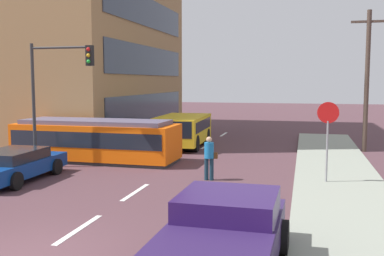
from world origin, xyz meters
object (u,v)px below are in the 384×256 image
at_px(pickup_truck_parked, 223,239).
at_px(stop_sign, 328,125).
at_px(streetcar_tram, 96,140).
at_px(parked_sedan_mid, 15,164).
at_px(parked_sedan_far, 107,137).
at_px(traffic_light_mast, 56,81).
at_px(pedestrian_crossing, 209,156).
at_px(city_bus, 182,129).
at_px(utility_pole_mid, 367,78).

relative_size(pickup_truck_parked, stop_sign, 1.75).
xyz_separation_m(streetcar_tram, pickup_truck_parked, (8.07, -11.32, -0.21)).
distance_m(parked_sedan_mid, parked_sedan_far, 8.67).
relative_size(pickup_truck_parked, traffic_light_mast, 0.94).
relative_size(pedestrian_crossing, traffic_light_mast, 0.31).
bearing_deg(parked_sedan_mid, pedestrian_crossing, 14.66).
bearing_deg(traffic_light_mast, parked_sedan_far, 94.85).
height_order(streetcar_tram, pedestrian_crossing, streetcar_tram).
bearing_deg(pedestrian_crossing, streetcar_tram, 154.79).
xyz_separation_m(streetcar_tram, city_bus, (2.74, 5.36, 0.00)).
distance_m(streetcar_tram, parked_sedan_far, 4.18).
relative_size(parked_sedan_far, traffic_light_mast, 0.77).
xyz_separation_m(streetcar_tram, utility_pole_mid, (12.66, 6.07, 2.89)).
bearing_deg(pedestrian_crossing, parked_sedan_far, 137.08).
height_order(city_bus, pedestrian_crossing, city_bus).
bearing_deg(city_bus, streetcar_tram, -117.02).
height_order(stop_sign, traffic_light_mast, traffic_light_mast).
bearing_deg(traffic_light_mast, pedestrian_crossing, -6.05).
relative_size(city_bus, utility_pole_mid, 0.71).
height_order(pedestrian_crossing, pickup_truck_parked, pedestrian_crossing).
bearing_deg(traffic_light_mast, city_bus, 64.96).
bearing_deg(streetcar_tram, pedestrian_crossing, -25.21).
distance_m(city_bus, pickup_truck_parked, 17.52).
bearing_deg(parked_sedan_mid, stop_sign, 10.07).
height_order(streetcar_tram, parked_sedan_far, streetcar_tram).
relative_size(streetcar_tram, utility_pole_mid, 1.05).
bearing_deg(stop_sign, traffic_light_mast, 177.12).
distance_m(city_bus, parked_sedan_far, 4.27).
bearing_deg(utility_pole_mid, pedestrian_crossing, -126.61).
distance_m(city_bus, utility_pole_mid, 10.36).
height_order(streetcar_tram, parked_sedan_mid, streetcar_tram).
xyz_separation_m(parked_sedan_mid, utility_pole_mid, (13.75, 10.78, 3.27)).
xyz_separation_m(city_bus, pickup_truck_parked, (5.34, -16.68, -0.21)).
xyz_separation_m(parked_sedan_mid, traffic_light_mast, (0.32, 2.59, 3.12)).
relative_size(city_bus, stop_sign, 1.84).
relative_size(parked_sedan_far, stop_sign, 1.44).
distance_m(pickup_truck_parked, utility_pole_mid, 18.25).
bearing_deg(pickup_truck_parked, stop_sign, 75.38).
bearing_deg(traffic_light_mast, stop_sign, -2.88).
xyz_separation_m(pickup_truck_parked, traffic_light_mast, (-8.84, 9.20, 2.94)).
relative_size(city_bus, parked_sedan_far, 1.28).
bearing_deg(streetcar_tram, pickup_truck_parked, -54.50).
bearing_deg(utility_pole_mid, city_bus, -175.93).
xyz_separation_m(pedestrian_crossing, utility_pole_mid, (6.62, 8.91, 2.95)).
bearing_deg(city_bus, traffic_light_mast, -115.04).
distance_m(pickup_truck_parked, parked_sedan_mid, 11.30).
xyz_separation_m(pickup_truck_parked, parked_sedan_mid, (-9.16, 6.61, -0.17)).
bearing_deg(pickup_truck_parked, pedestrian_crossing, 103.49).
distance_m(pickup_truck_parked, traffic_light_mast, 13.09).
relative_size(streetcar_tram, stop_sign, 2.70).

